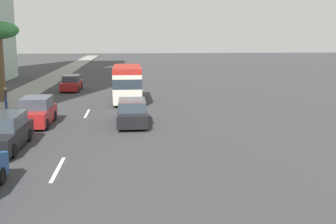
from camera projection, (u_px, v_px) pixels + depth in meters
name	position (u px, v px, depth m)	size (l,w,h in m)	color
ground_plane	(95.00, 98.00, 36.00)	(198.00, 198.00, 0.00)	#38383A
sidewalk_right	(16.00, 98.00, 35.31)	(162.00, 3.27, 0.15)	gray
lane_stripe_mid	(58.00, 169.00, 16.53)	(3.20, 0.16, 0.01)	silver
lane_stripe_far	(87.00, 113.00, 28.54)	(3.20, 0.16, 0.01)	silver
car_second	(36.00, 112.00, 24.80)	(4.27, 1.88, 1.71)	#A51E1E
minibus_third	(127.00, 82.00, 33.40)	(6.40, 2.39, 2.98)	silver
car_fourth	(72.00, 83.00, 40.74)	(4.52, 1.80, 1.55)	#A51E1E
car_fifth	(4.00, 133.00, 19.43)	(4.78, 1.86, 1.68)	black
car_sixth	(132.00, 112.00, 24.98)	(4.80, 1.86, 1.55)	black
pedestrian_mid_block	(6.00, 97.00, 29.52)	(0.37, 0.29, 1.57)	navy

